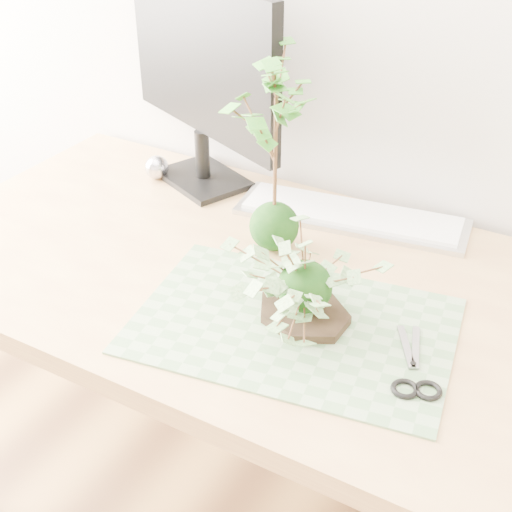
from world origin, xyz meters
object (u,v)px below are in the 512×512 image
object	(u,v)px
ivy_kokedama	(306,265)
maple_kokedama	(276,111)
keyboard	(351,215)
desk	(324,335)
monitor	(201,71)

from	to	relation	value
ivy_kokedama	maple_kokedama	world-z (taller)	maple_kokedama
ivy_kokedama	keyboard	world-z (taller)	ivy_kokedama
keyboard	desk	bearing A→B (deg)	-83.91
maple_kokedama	monitor	distance (m)	0.32
ivy_kokedama	maple_kokedama	distance (m)	0.28
maple_kokedama	keyboard	size ratio (longest dim) A/B	0.81
desk	keyboard	distance (m)	0.29
desk	ivy_kokedama	xyz separation A→B (m)	(-0.00, -0.08, 0.19)
desk	maple_kokedama	xyz separation A→B (m)	(-0.15, 0.09, 0.36)
maple_kokedama	keyboard	xyz separation A→B (m)	(0.08, 0.17, -0.26)
keyboard	monitor	world-z (taller)	monitor
maple_kokedama	keyboard	bearing A→B (deg)	64.16
keyboard	monitor	xyz separation A→B (m)	(-0.35, 0.00, 0.24)
maple_kokedama	monitor	bearing A→B (deg)	146.95
ivy_kokedama	desk	bearing A→B (deg)	86.94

